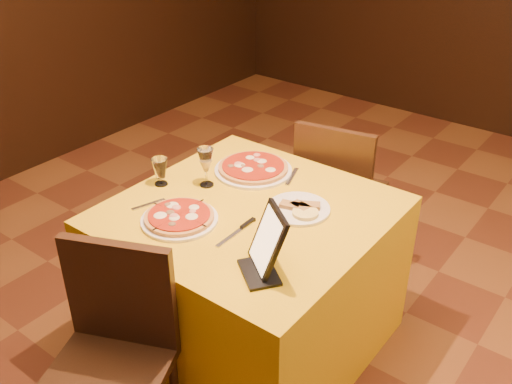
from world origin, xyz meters
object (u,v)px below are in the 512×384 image
Objects in this scene: chair_main_near at (105,378)px; main_table at (250,278)px; pizza_far at (253,169)px; wine_glass at (206,167)px; tablet at (268,240)px; pizza_near at (179,218)px; water_glass at (160,172)px; chair_main_far at (341,192)px.

main_table is at bearing 66.25° from chair_main_near.
pizza_far reaches higher than main_table.
wine_glass is 0.78× the size of tablet.
pizza_far is (-0.03, 0.53, 0.00)m from pizza_near.
wine_glass is 0.21m from water_glass.
main_table is 4.51× the size of tablet.
main_table is 1.21× the size of chair_main_near.
pizza_far is (-0.20, -0.55, 0.31)m from chair_main_far.
chair_main_near is at bearing 79.35° from chair_main_far.
chair_main_near is at bearing -72.11° from wine_glass.
tablet reaches higher than main_table.
pizza_far is 1.53× the size of tablet.
wine_glass is (-0.28, -0.78, 0.39)m from chair_main_far.
pizza_far is at bearing 53.89° from water_glass.
wine_glass reaches higher than pizza_far.
wine_glass is at bearing 171.32° from main_table.
pizza_far is at bearing 168.12° from tablet.
main_table is 0.52m from pizza_far.
pizza_near is 1.32× the size of tablet.
pizza_far is 0.27m from wine_glass.
chair_main_far is 1.22m from tablet.
main_table is at bearing -8.68° from wine_glass.
pizza_near is 2.47× the size of water_glass.
water_glass is (-0.46, -0.91, 0.36)m from chair_main_far.
main_table is 2.94× the size of pizza_far.
chair_main_far is (-0.00, 0.83, 0.08)m from main_table.
main_table is 0.84m from chair_main_near.
wine_glass is (-0.09, -0.24, 0.08)m from pizza_far.
water_glass is (-0.17, -0.12, -0.03)m from wine_glass.
pizza_far is at bearing 125.07° from main_table.
water_glass is (-0.29, 0.18, 0.05)m from pizza_near.
chair_main_near and chair_main_far have the same top height.
chair_main_near is (-0.00, -0.84, 0.08)m from main_table.
chair_main_near reaches higher than pizza_near.
water_glass reaches higher than pizza_near.
water_glass is at bearing -126.11° from pizza_far.
tablet reaches higher than wine_glass.
wine_glass is (-0.28, 0.04, 0.47)m from main_table.
tablet is at bearing -28.96° from wine_glass.
water_glass is (-0.26, -0.36, 0.05)m from pizza_far.
chair_main_near reaches higher than main_table.
water_glass is at bearing 52.48° from chair_main_far.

